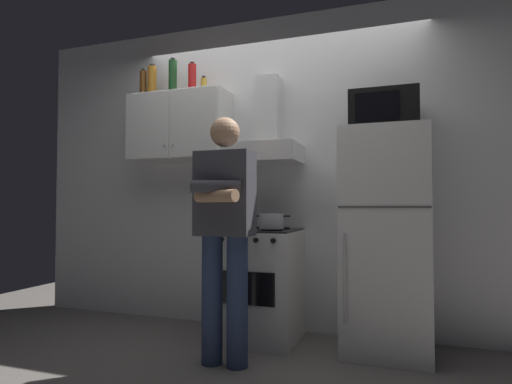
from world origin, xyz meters
name	(u,v)px	position (x,y,z in m)	size (l,w,h in m)	color
ground_plane	(256,350)	(0.00, 0.00, 0.00)	(7.00, 7.00, 0.00)	slate
back_wall_tiled	(278,171)	(0.00, 0.60, 1.35)	(4.80, 0.10, 2.70)	white
upper_cabinet	(180,127)	(-0.85, 0.37, 1.75)	(0.90, 0.37, 0.60)	white
stove_oven	(260,284)	(-0.05, 0.25, 0.43)	(0.60, 0.62, 0.87)	white
range_hood	(265,140)	(-0.05, 0.38, 1.60)	(0.60, 0.44, 0.75)	white
refrigerator	(385,240)	(0.90, 0.25, 0.80)	(0.60, 0.62, 1.60)	white
microwave	(384,111)	(0.90, 0.27, 1.74)	(0.48, 0.37, 0.28)	black
person_standing	(224,228)	(-0.10, -0.36, 0.90)	(0.38, 0.33, 1.64)	navy
cooking_pot	(272,221)	(0.08, 0.13, 0.93)	(0.29, 0.19, 0.11)	#B7BABF
bottle_spice_jar	(204,85)	(-0.63, 0.40, 2.12)	(0.05, 0.05, 0.15)	gold
bottle_soda_red	(192,78)	(-0.71, 0.35, 2.17)	(0.07, 0.07, 0.26)	red
bottle_liquor_amber	(152,81)	(-1.12, 0.35, 2.19)	(0.08, 0.08, 0.29)	#B7721E
bottle_wine_green	(173,77)	(-0.91, 0.35, 2.20)	(0.07, 0.07, 0.32)	#19471E
bottle_beer_brown	(143,84)	(-1.21, 0.34, 2.17)	(0.06, 0.06, 0.25)	brown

